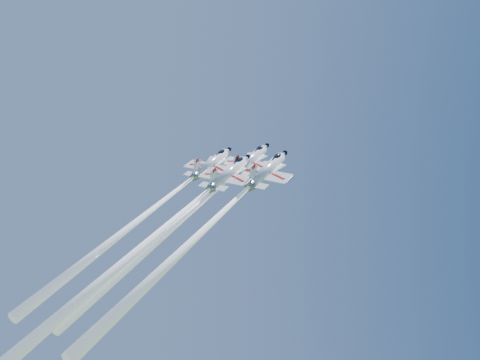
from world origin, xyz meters
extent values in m
cylinder|color=white|center=(2.55, 2.62, 87.04)|extent=(4.77, 9.51, 11.19)
cone|color=white|center=(6.87, 6.76, 91.14)|extent=(3.06, 3.54, 3.36)
cone|color=black|center=(7.87, 7.72, 92.09)|extent=(1.54, 1.78, 1.69)
cone|color=slate|center=(-1.43, -1.20, 83.27)|extent=(2.87, 2.87, 2.48)
ellipsoid|color=black|center=(5.23, 4.88, 90.26)|extent=(2.81, 2.91, 2.72)
cube|color=black|center=(4.27, 3.85, 89.59)|extent=(0.86, 0.93, 0.92)
cube|color=white|center=(1.87, 2.07, 86.15)|extent=(10.19, 7.93, 4.88)
cube|color=white|center=(2.99, 4.80, 88.54)|extent=(3.00, 2.67, 2.27)
cube|color=white|center=(4.99, 3.37, 87.88)|extent=(3.00, 2.67, 2.27)
cube|color=white|center=(-0.83, -0.58, 83.73)|extent=(5.50, 4.27, 2.60)
cube|color=white|center=(-0.94, -1.41, 85.23)|extent=(2.09, 3.31, 3.82)
cube|color=#A01208|center=(-0.99, -2.06, 86.48)|extent=(0.97, 1.14, 1.18)
cube|color=black|center=(2.72, 3.18, 86.31)|extent=(6.54, 6.22, 6.01)
sphere|color=white|center=(-1.58, -1.34, 83.12)|extent=(1.08, 1.20, 1.12)
cone|color=white|center=(-15.54, -14.73, 69.87)|extent=(10.63, 30.34, 38.59)
cylinder|color=white|center=(-5.62, 1.43, 85.69)|extent=(4.38, 8.74, 10.29)
cone|color=white|center=(-1.66, 5.23, 89.45)|extent=(2.81, 3.25, 3.08)
cone|color=black|center=(-0.74, 6.12, 90.33)|extent=(1.42, 1.64, 1.55)
cone|color=slate|center=(-9.28, -2.08, 82.22)|extent=(2.64, 2.64, 2.28)
ellipsoid|color=black|center=(-3.17, 3.50, 88.64)|extent=(2.59, 2.67, 2.50)
cube|color=black|center=(-4.04, 2.56, 88.03)|extent=(0.79, 0.85, 0.85)
cube|color=white|center=(-6.25, 0.93, 84.87)|extent=(9.36, 7.29, 4.49)
cube|color=white|center=(-5.23, 3.43, 87.06)|extent=(2.76, 2.46, 2.08)
cube|color=white|center=(-3.39, 2.11, 86.46)|extent=(2.76, 2.46, 2.08)
cube|color=white|center=(-8.73, -1.51, 82.65)|extent=(5.05, 3.93, 2.39)
cube|color=white|center=(-8.83, -2.28, 84.02)|extent=(1.92, 3.04, 3.51)
cube|color=#A01208|center=(-8.88, -2.87, 85.17)|extent=(0.89, 1.05, 1.08)
cube|color=black|center=(-5.48, 1.94, 85.01)|extent=(6.01, 5.71, 5.52)
sphere|color=white|center=(-9.42, -2.21, 82.08)|extent=(0.99, 1.10, 1.02)
cone|color=white|center=(-22.12, -14.39, 70.03)|extent=(9.69, 27.61, 35.10)
cylinder|color=white|center=(5.03, -1.39, 84.23)|extent=(5.19, 10.35, 12.18)
cone|color=white|center=(9.73, 3.12, 88.69)|extent=(3.33, 3.85, 3.65)
cone|color=black|center=(10.82, 4.16, 89.73)|extent=(1.68, 1.94, 1.84)
cone|color=slate|center=(0.70, -5.54, 80.12)|extent=(3.12, 3.12, 2.69)
ellipsoid|color=black|center=(7.94, 1.07, 87.73)|extent=(3.06, 3.16, 2.96)
cube|color=black|center=(6.90, -0.05, 87.01)|extent=(0.94, 1.01, 1.00)
cube|color=white|center=(4.29, -1.98, 83.26)|extent=(11.08, 8.63, 5.32)
cube|color=white|center=(5.50, 0.99, 85.86)|extent=(3.27, 2.91, 2.47)
cube|color=white|center=(7.68, -0.58, 85.14)|extent=(3.27, 2.91, 2.47)
cube|color=white|center=(1.35, -4.87, 80.63)|extent=(5.98, 4.65, 2.83)
cube|color=white|center=(1.23, -5.78, 82.26)|extent=(2.28, 3.60, 4.16)
cube|color=#A01208|center=(1.18, -6.48, 83.62)|extent=(1.05, 1.24, 1.28)
cube|color=black|center=(5.21, -0.78, 83.43)|extent=(7.12, 6.77, 6.54)
sphere|color=white|center=(0.54, -5.70, 79.96)|extent=(1.17, 1.31, 1.21)
cone|color=white|center=(-13.38, -19.05, 66.75)|extent=(10.83, 30.46, 38.63)
cylinder|color=white|center=(-3.14, -4.13, 82.70)|extent=(4.62, 9.22, 10.85)
cone|color=white|center=(1.04, -0.12, 86.67)|extent=(2.97, 3.43, 3.25)
cone|color=black|center=(2.01, 0.81, 87.59)|extent=(1.50, 1.73, 1.63)
cone|color=slate|center=(-7.00, -7.83, 79.04)|extent=(2.78, 2.78, 2.40)
ellipsoid|color=black|center=(-0.55, -1.95, 85.81)|extent=(2.73, 2.82, 2.64)
cube|color=black|center=(-1.47, -2.94, 85.17)|extent=(0.84, 0.90, 0.89)
cube|color=white|center=(-3.80, -4.66, 81.83)|extent=(9.87, 7.69, 4.73)
cube|color=white|center=(-2.72, -2.02, 84.15)|extent=(2.91, 2.59, 2.20)
cube|color=white|center=(-0.78, -3.41, 83.51)|extent=(2.91, 2.59, 2.20)
cube|color=white|center=(-6.42, -7.24, 79.49)|extent=(5.33, 4.14, 2.52)
cube|color=white|center=(-6.52, -8.04, 80.94)|extent=(2.03, 3.21, 3.70)
cube|color=#A01208|center=(-6.57, -8.67, 82.15)|extent=(0.94, 1.10, 1.14)
cube|color=black|center=(-2.98, -3.59, 81.99)|extent=(6.34, 6.03, 5.82)
sphere|color=white|center=(-7.14, -7.97, 78.90)|extent=(1.04, 1.16, 1.08)
cone|color=white|center=(-20.87, -21.15, 65.86)|extent=(10.41, 29.81, 37.92)
camera|label=1|loc=(-21.31, -100.43, 61.69)|focal=40.00mm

